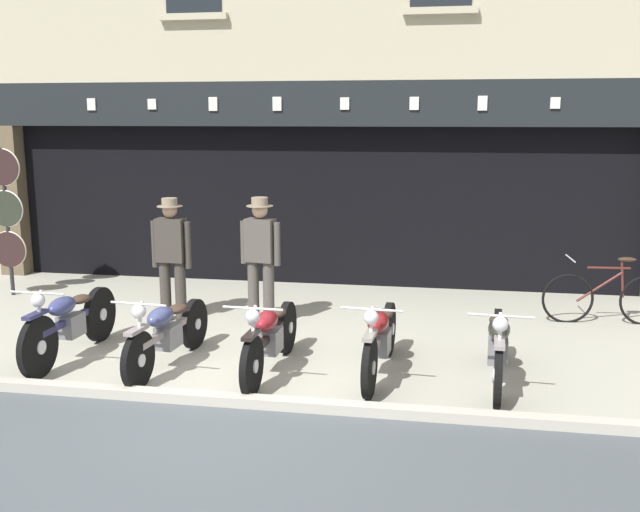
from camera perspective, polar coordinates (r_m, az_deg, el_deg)
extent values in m
cube|color=#9D9B8A|center=(11.78, -0.68, -2.71)|extent=(23.17, 10.00, 0.08)
cube|color=#ACA798|center=(7.21, -8.03, -11.48)|extent=(23.17, 0.16, 0.18)
cube|color=black|center=(13.78, 1.06, 4.96)|extent=(10.28, 4.00, 2.60)
cube|color=brown|center=(13.73, -23.21, 4.05)|extent=(0.44, 0.36, 2.60)
cube|color=black|center=(12.05, -0.22, 4.71)|extent=(9.83, 0.03, 2.18)
cube|color=black|center=(11.56, -0.61, 11.99)|extent=(11.17, 0.24, 0.70)
cube|color=silver|center=(12.63, -17.69, 11.40)|extent=(0.14, 0.03, 0.19)
cube|color=silver|center=(12.18, -13.19, 11.66)|extent=(0.14, 0.03, 0.17)
cube|color=silver|center=(11.82, -8.49, 11.85)|extent=(0.14, 0.03, 0.21)
cube|color=silver|center=(11.54, -3.43, 11.97)|extent=(0.14, 0.03, 0.21)
cube|color=silver|center=(11.34, 1.98, 12.00)|extent=(0.14, 0.03, 0.19)
cube|color=silver|center=(11.24, 7.49, 11.93)|extent=(0.14, 0.03, 0.20)
cube|color=silver|center=(11.24, 12.78, 11.75)|extent=(0.14, 0.03, 0.22)
cube|color=silver|center=(11.34, 18.18, 11.47)|extent=(0.14, 0.03, 0.17)
cube|color=#ADA689|center=(11.97, -10.04, 18.21)|extent=(1.10, 0.12, 0.10)
cube|color=#ADA689|center=(11.30, 9.53, 18.67)|extent=(1.10, 0.12, 0.10)
cylinder|color=black|center=(8.27, -21.47, -6.75)|extent=(0.09, 0.68, 0.68)
cylinder|color=silver|center=(8.27, -21.47, -6.75)|extent=(0.10, 0.15, 0.15)
cylinder|color=black|center=(9.36, -17.08, -4.44)|extent=(0.10, 0.68, 0.68)
cylinder|color=silver|center=(9.36, -17.08, -4.44)|extent=(0.11, 0.15, 0.15)
cube|color=#282950|center=(8.77, -19.19, -4.77)|extent=(0.11, 1.22, 0.07)
cube|color=slate|center=(8.79, -19.16, -5.21)|extent=(0.21, 0.33, 0.26)
ellipsoid|color=navy|center=(8.59, -19.81, -3.76)|extent=(0.23, 0.47, 0.20)
ellipsoid|color=#38281E|center=(8.93, -18.48, -3.27)|extent=(0.21, 0.31, 0.10)
cube|color=#282950|center=(8.17, -21.65, -4.34)|extent=(0.11, 0.36, 0.04)
sphere|color=silver|center=(8.19, -21.49, -3.29)|extent=(0.15, 0.15, 0.15)
cylinder|color=silver|center=(8.17, -21.53, -2.75)|extent=(0.62, 0.04, 0.02)
cylinder|color=silver|center=(8.22, -21.47, -4.74)|extent=(0.04, 0.23, 0.62)
cylinder|color=black|center=(7.66, -14.24, -8.02)|extent=(0.12, 0.61, 0.60)
cylinder|color=silver|center=(7.66, -14.24, -8.02)|extent=(0.11, 0.14, 0.13)
cylinder|color=black|center=(8.81, -9.94, -5.32)|extent=(0.13, 0.61, 0.60)
cylinder|color=silver|center=(8.81, -9.94, -5.32)|extent=(0.12, 0.14, 0.13)
cube|color=gray|center=(8.19, -11.97, -5.78)|extent=(0.18, 1.25, 0.07)
cube|color=slate|center=(8.21, -11.95, -6.24)|extent=(0.23, 0.34, 0.26)
ellipsoid|color=#38406B|center=(8.00, -12.55, -4.72)|extent=(0.26, 0.48, 0.20)
ellipsoid|color=#38281E|center=(8.35, -11.26, -4.14)|extent=(0.23, 0.32, 0.10)
cube|color=gray|center=(7.56, -14.36, -5.72)|extent=(0.13, 0.37, 0.04)
sphere|color=silver|center=(7.56, -14.20, -4.29)|extent=(0.15, 0.15, 0.15)
cylinder|color=silver|center=(7.54, -14.23, -3.71)|extent=(0.62, 0.08, 0.02)
cylinder|color=silver|center=(7.61, -14.20, -5.86)|extent=(0.06, 0.24, 0.62)
cylinder|color=black|center=(7.27, -5.44, -8.70)|extent=(0.10, 0.62, 0.61)
cylinder|color=silver|center=(7.27, -5.44, -8.70)|extent=(0.11, 0.14, 0.14)
cylinder|color=black|center=(8.52, -2.63, -5.68)|extent=(0.11, 0.62, 0.61)
cylinder|color=silver|center=(8.52, -2.63, -5.68)|extent=(0.12, 0.14, 0.14)
cube|color=black|center=(7.86, -3.93, -6.24)|extent=(0.12, 1.26, 0.07)
cube|color=slate|center=(7.88, -3.93, -6.73)|extent=(0.21, 0.33, 0.26)
ellipsoid|color=maroon|center=(7.65, -4.30, -5.16)|extent=(0.24, 0.47, 0.20)
ellipsoid|color=#38281E|center=(8.03, -3.46, -4.51)|extent=(0.21, 0.31, 0.10)
cube|color=black|center=(7.17, -5.49, -6.23)|extent=(0.12, 0.36, 0.04)
sphere|color=silver|center=(7.18, -5.37, -4.78)|extent=(0.15, 0.15, 0.15)
cylinder|color=silver|center=(7.16, -5.38, -4.16)|extent=(0.62, 0.05, 0.02)
cylinder|color=silver|center=(7.22, -5.38, -6.42)|extent=(0.05, 0.27, 0.61)
cylinder|color=black|center=(7.21, 3.95, -8.82)|extent=(0.11, 0.63, 0.62)
cylinder|color=silver|center=(7.21, 3.95, -8.82)|extent=(0.11, 0.14, 0.14)
cylinder|color=black|center=(8.48, 5.50, -5.78)|extent=(0.12, 0.63, 0.62)
cylinder|color=silver|center=(8.48, 5.50, -5.78)|extent=(0.12, 0.14, 0.14)
cube|color=gray|center=(7.80, 4.80, -6.34)|extent=(0.15, 1.25, 0.07)
cube|color=slate|center=(7.83, 4.80, -6.83)|extent=(0.22, 0.33, 0.26)
ellipsoid|color=maroon|center=(7.59, 4.64, -5.26)|extent=(0.25, 0.47, 0.20)
ellipsoid|color=#38281E|center=(7.99, 5.10, -4.60)|extent=(0.22, 0.31, 0.10)
cube|color=gray|center=(7.10, 3.98, -6.31)|extent=(0.12, 0.37, 0.04)
sphere|color=silver|center=(7.11, 4.08, -4.87)|extent=(0.15, 0.15, 0.15)
cylinder|color=silver|center=(7.09, 4.09, -4.25)|extent=(0.62, 0.06, 0.02)
cylinder|color=silver|center=(7.15, 4.03, -6.53)|extent=(0.05, 0.28, 0.60)
cylinder|color=black|center=(7.18, 13.95, -9.22)|extent=(0.11, 0.62, 0.62)
cylinder|color=silver|center=(7.18, 13.95, -9.22)|extent=(0.11, 0.14, 0.14)
cylinder|color=black|center=(8.42, 13.89, -6.18)|extent=(0.12, 0.62, 0.62)
cylinder|color=silver|center=(8.42, 13.89, -6.18)|extent=(0.12, 0.14, 0.14)
cube|color=gray|center=(7.76, 13.96, -6.74)|extent=(0.14, 1.21, 0.07)
cube|color=slate|center=(7.78, 13.93, -7.23)|extent=(0.22, 0.33, 0.26)
ellipsoid|color=black|center=(7.56, 14.04, -5.65)|extent=(0.25, 0.47, 0.20)
ellipsoid|color=#38281E|center=(7.94, 14.01, -4.99)|extent=(0.22, 0.31, 0.10)
cube|color=gray|center=(7.08, 14.07, -6.71)|extent=(0.12, 0.37, 0.04)
sphere|color=silver|center=(7.08, 14.13, -5.26)|extent=(0.15, 0.15, 0.15)
cylinder|color=silver|center=(7.06, 14.16, -4.63)|extent=(0.62, 0.06, 0.02)
cylinder|color=silver|center=(7.13, 14.05, -6.92)|extent=(0.05, 0.26, 0.61)
cylinder|color=#38332D|center=(9.94, -11.01, -2.74)|extent=(0.15, 0.15, 0.85)
cylinder|color=#38332D|center=(10.02, -12.17, -2.67)|extent=(0.15, 0.15, 0.85)
cube|color=#38332D|center=(9.84, -11.75, 1.25)|extent=(0.39, 0.23, 0.59)
cube|color=white|center=(9.93, -11.50, 1.76)|extent=(0.14, 0.02, 0.33)
cube|color=navy|center=(9.95, -11.47, 1.70)|extent=(0.05, 0.01, 0.31)
cylinder|color=#38332D|center=(9.76, -10.47, 0.85)|extent=(0.09, 0.09, 0.63)
cylinder|color=#38332D|center=(9.95, -12.98, 0.94)|extent=(0.09, 0.09, 0.63)
sphere|color=tan|center=(9.78, -11.84, 3.57)|extent=(0.20, 0.20, 0.20)
cylinder|color=#7F705B|center=(9.78, -11.85, 3.89)|extent=(0.34, 0.34, 0.01)
cylinder|color=#7F705B|center=(9.77, -11.87, 4.21)|extent=(0.21, 0.21, 0.11)
cylinder|color=#47423D|center=(9.56, -4.09, -2.98)|extent=(0.15, 0.15, 0.89)
cylinder|color=#47423D|center=(9.64, -5.30, -2.87)|extent=(0.15, 0.15, 0.89)
cube|color=#47423D|center=(9.45, -4.77, 1.26)|extent=(0.41, 0.28, 0.57)
cube|color=white|center=(9.55, -4.50, 1.77)|extent=(0.14, 0.04, 0.32)
cube|color=maroon|center=(9.56, -4.47, 1.72)|extent=(0.05, 0.02, 0.30)
cylinder|color=#47423D|center=(9.37, -3.45, 0.94)|extent=(0.09, 0.09, 0.57)
cylinder|color=#47423D|center=(9.56, -6.06, 1.10)|extent=(0.09, 0.09, 0.57)
sphere|color=tan|center=(9.40, -4.81, 3.64)|extent=(0.21, 0.21, 0.21)
cylinder|color=#7F705B|center=(9.39, -4.81, 3.98)|extent=(0.35, 0.35, 0.01)
cylinder|color=#7F705B|center=(9.38, -4.82, 4.32)|extent=(0.22, 0.22, 0.11)
cylinder|color=#232328|center=(12.08, -23.58, 2.44)|extent=(0.06, 0.06, 2.29)
cylinder|color=black|center=(11.98, -23.94, 6.46)|extent=(0.55, 0.03, 0.55)
torus|color=beige|center=(11.99, -23.90, 6.46)|extent=(0.58, 0.04, 0.58)
cylinder|color=#23281E|center=(12.04, -23.71, 3.45)|extent=(0.55, 0.03, 0.55)
torus|color=silver|center=(12.05, -23.67, 3.46)|extent=(0.58, 0.04, 0.58)
cylinder|color=black|center=(12.13, -23.48, 0.48)|extent=(0.55, 0.03, 0.55)
torus|color=beige|center=(12.14, -23.44, 0.49)|extent=(0.58, 0.04, 0.58)
cube|color=beige|center=(11.71, 12.66, 5.32)|extent=(0.76, 0.02, 1.10)
cube|color=#232328|center=(11.66, 12.75, 7.52)|extent=(0.76, 0.01, 0.20)
cube|color=beige|center=(11.84, 18.72, 4.95)|extent=(0.72, 0.02, 1.09)
cube|color=#232328|center=(11.79, 18.87, 7.08)|extent=(0.72, 0.01, 0.20)
torus|color=black|center=(10.30, 19.06, -3.23)|extent=(0.69, 0.08, 0.69)
cylinder|color=#4C1E19|center=(10.36, 21.32, -2.28)|extent=(0.60, 0.07, 0.44)
cylinder|color=#4C1E19|center=(10.34, 21.96, -0.88)|extent=(0.56, 0.07, 0.03)
cylinder|color=#4C1E19|center=(10.42, 22.87, -1.65)|extent=(0.09, 0.04, 0.52)
ellipsoid|color=#332319|center=(10.38, 23.20, -0.25)|extent=(0.25, 0.14, 0.06)
cylinder|color=silver|center=(10.18, 19.26, -0.18)|extent=(0.06, 0.50, 0.02)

